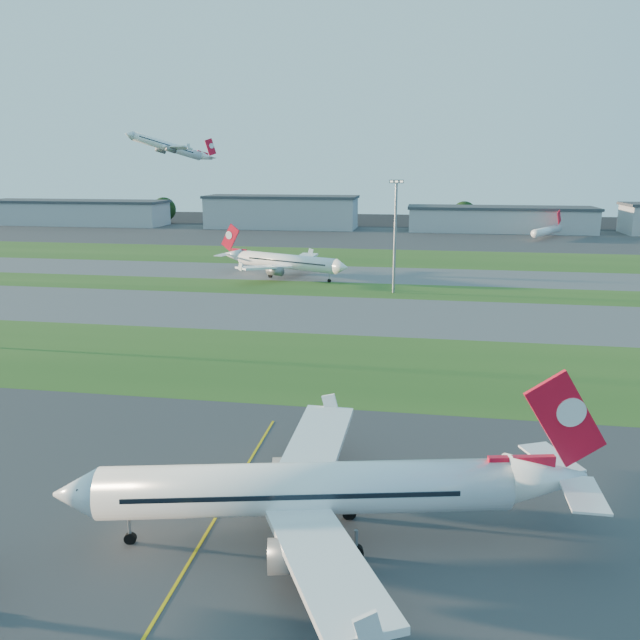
% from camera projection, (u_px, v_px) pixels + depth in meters
% --- Properties ---
extents(ground, '(700.00, 700.00, 0.00)m').
position_uv_depth(ground, '(106.00, 583.00, 44.30)').
color(ground, black).
rests_on(ground, ground).
extents(apron_near, '(300.00, 70.00, 0.01)m').
position_uv_depth(apron_near, '(106.00, 583.00, 44.30)').
color(apron_near, '#333335').
rests_on(apron_near, ground).
extents(grass_strip_a, '(300.00, 34.00, 0.01)m').
position_uv_depth(grass_strip_a, '(275.00, 362.00, 94.09)').
color(grass_strip_a, '#254E1A').
rests_on(grass_strip_a, ground).
extents(taxiway_a, '(300.00, 32.00, 0.01)m').
position_uv_depth(taxiway_a, '(313.00, 313.00, 125.69)').
color(taxiway_a, '#515154').
rests_on(taxiway_a, ground).
extents(grass_strip_b, '(300.00, 18.00, 0.01)m').
position_uv_depth(grass_strip_b, '(331.00, 289.00, 149.64)').
color(grass_strip_b, '#254E1A').
rests_on(grass_strip_b, ground).
extents(taxiway_b, '(300.00, 26.00, 0.01)m').
position_uv_depth(taxiway_b, '(343.00, 274.00, 170.70)').
color(taxiway_b, '#515154').
rests_on(taxiway_b, ground).
extents(grass_strip_c, '(300.00, 40.00, 0.01)m').
position_uv_depth(grass_strip_c, '(356.00, 257.00, 202.30)').
color(grass_strip_c, '#254E1A').
rests_on(grass_strip_c, ground).
extents(apron_far, '(400.00, 80.00, 0.01)m').
position_uv_depth(apron_far, '(371.00, 237.00, 259.76)').
color(apron_far, '#333335').
rests_on(apron_far, ground).
extents(yellow_line, '(0.25, 60.00, 0.02)m').
position_uv_depth(yellow_line, '(173.00, 591.00, 43.51)').
color(yellow_line, gold).
rests_on(yellow_line, ground).
extents(airliner_parked, '(39.02, 32.76, 12.32)m').
position_uv_depth(airliner_parked, '(310.00, 490.00, 48.53)').
color(airliner_parked, white).
rests_on(airliner_parked, ground).
extents(airliner_taxiing, '(35.57, 30.27, 11.84)m').
position_uv_depth(airliner_taxiing, '(286.00, 262.00, 164.41)').
color(airliner_taxiing, white).
rests_on(airliner_taxiing, ground).
extents(airliner_departing, '(26.55, 25.88, 10.97)m').
position_uv_depth(airliner_departing, '(168.00, 147.00, 246.88)').
color(airliner_departing, white).
extents(mini_jet_near, '(15.85, 25.61, 9.48)m').
position_uv_depth(mini_jet_near, '(547.00, 231.00, 251.57)').
color(mini_jet_near, white).
rests_on(mini_jet_near, ground).
extents(light_mast_centre, '(3.20, 0.70, 25.80)m').
position_uv_depth(light_mast_centre, '(395.00, 229.00, 141.78)').
color(light_mast_centre, gray).
rests_on(light_mast_centre, ground).
extents(hangar_far_west, '(91.80, 23.00, 12.20)m').
position_uv_depth(hangar_far_west, '(76.00, 212.00, 310.69)').
color(hangar_far_west, '#919398').
rests_on(hangar_far_west, ground).
extents(hangar_west, '(71.40, 23.00, 15.20)m').
position_uv_depth(hangar_west, '(282.00, 212.00, 293.76)').
color(hangar_west, '#919398').
rests_on(hangar_west, ground).
extents(hangar_east, '(81.60, 23.00, 11.20)m').
position_uv_depth(hangar_east, '(500.00, 219.00, 278.45)').
color(hangar_east, '#919398').
rests_on(hangar_east, ground).
extents(tree_far_west, '(11.00, 11.00, 12.00)m').
position_uv_depth(tree_far_west, '(19.00, 209.00, 329.37)').
color(tree_far_west, black).
rests_on(tree_far_west, ground).
extents(tree_west, '(12.10, 12.10, 13.20)m').
position_uv_depth(tree_west, '(164.00, 209.00, 318.50)').
color(tree_west, black).
rests_on(tree_west, ground).
extents(tree_mid_west, '(9.90, 9.90, 10.80)m').
position_uv_depth(tree_mid_west, '(337.00, 215.00, 300.78)').
color(tree_mid_west, black).
rests_on(tree_mid_west, ground).
extents(tree_mid_east, '(11.55, 11.55, 12.60)m').
position_uv_depth(tree_mid_east, '(464.00, 214.00, 293.94)').
color(tree_mid_east, black).
rests_on(tree_mid_east, ground).
extents(tree_east, '(10.45, 10.45, 11.40)m').
position_uv_depth(tree_east, '(634.00, 217.00, 280.34)').
color(tree_east, black).
rests_on(tree_east, ground).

